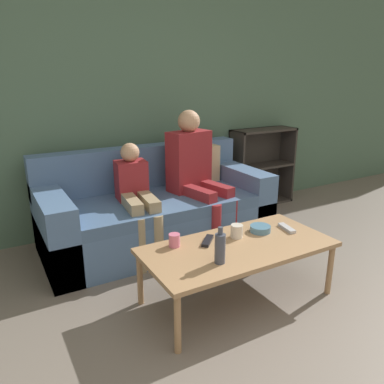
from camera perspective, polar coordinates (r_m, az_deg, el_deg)
The scene contains 12 objects.
wall_back at distance 3.69m, azimuth -10.63°, elevation 14.39°, with size 12.00×0.06×2.60m.
couch at distance 3.42m, azimuth -5.37°, elevation -3.00°, with size 2.01×0.90×0.84m.
bookshelf at distance 4.47m, azimuth 9.84°, elevation 2.58°, with size 0.78×0.28×0.89m.
coffee_table at distance 2.53m, azimuth 7.05°, elevation -8.72°, with size 1.28×0.62×0.40m.
person_adult at distance 3.39m, azimuth 0.40°, elevation 3.90°, with size 0.46×0.68×1.18m.
person_child at distance 3.13m, azimuth -8.49°, elevation -0.20°, with size 0.31×0.64×0.94m.
cup_near at distance 2.61m, azimuth 6.82°, elevation -5.94°, with size 0.08×0.08×0.09m.
cup_far at distance 2.47m, azimuth -2.71°, elevation -7.35°, with size 0.07×0.07×0.09m.
tv_remote_0 at distance 2.54m, azimuth 2.38°, elevation -7.43°, with size 0.15×0.15×0.02m.
tv_remote_1 at distance 2.82m, azimuth 14.24°, elevation -5.35°, with size 0.08×0.18×0.02m.
snack_bowl at distance 2.74m, azimuth 10.36°, elevation -5.52°, with size 0.15×0.15×0.05m.
bottle at distance 2.25m, azimuth 4.29°, elevation -8.48°, with size 0.06×0.06×0.23m.
Camera 1 is at (-1.22, -0.74, 1.48)m, focal length 35.00 mm.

